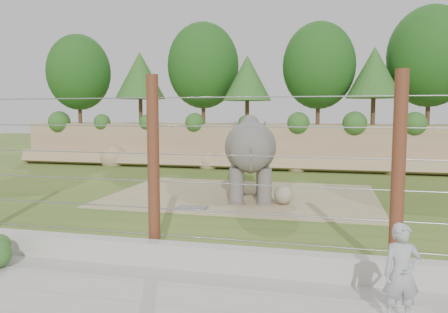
% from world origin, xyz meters
% --- Properties ---
extents(ground, '(90.00, 90.00, 0.00)m').
position_xyz_m(ground, '(0.00, 0.00, 0.00)').
color(ground, '#37571D').
rests_on(ground, ground).
extents(back_embankment, '(30.00, 5.52, 8.77)m').
position_xyz_m(back_embankment, '(0.59, 12.68, 3.97)').
color(back_embankment, '#9B825F').
rests_on(back_embankment, ground).
extents(dirt_patch, '(10.00, 7.00, 0.02)m').
position_xyz_m(dirt_patch, '(0.50, 3.00, 0.01)').
color(dirt_patch, tan).
rests_on(dirt_patch, ground).
extents(drain_grate, '(1.00, 0.60, 0.03)m').
position_xyz_m(drain_grate, '(-0.70, 0.34, 0.04)').
color(drain_grate, '#262628').
rests_on(drain_grate, dirt_patch).
extents(elephant, '(2.27, 3.95, 3.01)m').
position_xyz_m(elephant, '(0.93, 2.22, 1.51)').
color(elephant, '#56504C').
rests_on(elephant, ground).
extents(stone_ball, '(0.66, 0.66, 0.66)m').
position_xyz_m(stone_ball, '(2.21, 1.67, 0.35)').
color(stone_ball, gray).
rests_on(stone_ball, dirt_patch).
extents(retaining_wall, '(26.00, 0.35, 0.50)m').
position_xyz_m(retaining_wall, '(0.00, -5.00, 0.25)').
color(retaining_wall, '#B4B0A6').
rests_on(retaining_wall, ground).
extents(walkway, '(26.00, 4.00, 0.01)m').
position_xyz_m(walkway, '(0.00, -7.00, 0.01)').
color(walkway, '#B4B0A6').
rests_on(walkway, ground).
extents(barrier_fence, '(20.26, 0.26, 4.00)m').
position_xyz_m(barrier_fence, '(0.00, -4.50, 2.00)').
color(barrier_fence, '#632B16').
rests_on(barrier_fence, ground).
extents(walkway_shrub, '(0.62, 0.62, 0.62)m').
position_xyz_m(walkway_shrub, '(-2.89, -5.80, 0.32)').
color(walkway_shrub, '#2C5522').
rests_on(walkway_shrub, walkway).
extents(zookeeper, '(0.62, 0.48, 1.54)m').
position_xyz_m(zookeeper, '(4.81, -6.51, 0.78)').
color(zookeeper, silver).
rests_on(zookeeper, walkway).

